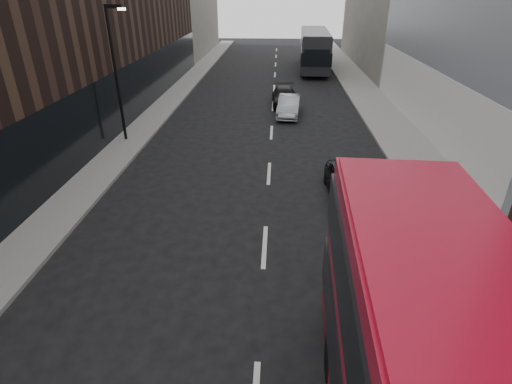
# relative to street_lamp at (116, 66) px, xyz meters

# --- Properties ---
(sidewalk_right) EXTENTS (3.00, 80.00, 0.15)m
(sidewalk_right) POSITION_rel_street_lamp_xyz_m (15.72, 7.00, -4.11)
(sidewalk_right) COLOR slate
(sidewalk_right) RESTS_ON ground
(sidewalk_left) EXTENTS (2.00, 80.00, 0.15)m
(sidewalk_left) POSITION_rel_street_lamp_xyz_m (0.22, 7.00, -4.11)
(sidewalk_left) COLOR slate
(sidewalk_left) RESTS_ON ground
(building_left_mid) EXTENTS (5.00, 24.00, 14.00)m
(building_left_mid) POSITION_rel_street_lamp_xyz_m (-3.28, 12.00, 2.82)
(building_left_mid) COLOR black
(building_left_mid) RESTS_ON ground
(street_lamp) EXTENTS (1.06, 0.22, 7.00)m
(street_lamp) POSITION_rel_street_lamp_xyz_m (0.00, 0.00, 0.00)
(street_lamp) COLOR black
(street_lamp) RESTS_ON sidewalk_left
(grey_bus) EXTENTS (3.32, 12.24, 3.91)m
(grey_bus) POSITION_rel_street_lamp_xyz_m (12.26, 23.07, -2.08)
(grey_bus) COLOR black
(grey_bus) RESTS_ON ground
(car_a) EXTENTS (1.55, 3.70, 1.25)m
(car_a) POSITION_rel_street_lamp_xyz_m (11.46, -6.00, -3.55)
(car_a) COLOR black
(car_a) RESTS_ON ground
(car_b) EXTENTS (1.79, 4.20, 1.35)m
(car_b) POSITION_rel_street_lamp_xyz_m (9.33, 5.67, -3.51)
(car_b) COLOR gray
(car_b) RESTS_ON ground
(car_c) EXTENTS (1.93, 4.43, 1.27)m
(car_c) POSITION_rel_street_lamp_xyz_m (9.04, 8.39, -3.55)
(car_c) COLOR black
(car_c) RESTS_ON ground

